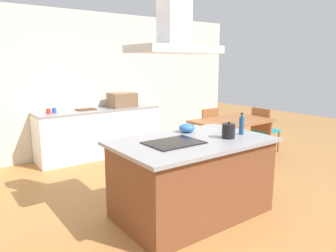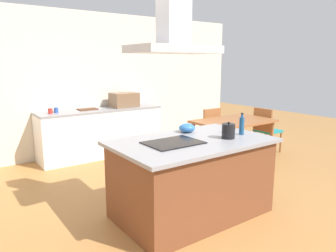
{
  "view_description": "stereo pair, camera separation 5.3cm",
  "coord_description": "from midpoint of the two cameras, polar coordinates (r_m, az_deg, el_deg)",
  "views": [
    {
      "loc": [
        -2.29,
        -2.66,
        1.76
      ],
      "look_at": [
        -0.05,
        0.4,
        1.0
      ],
      "focal_mm": 34.0,
      "sensor_mm": 36.0,
      "label": 1
    },
    {
      "loc": [
        -2.25,
        -2.69,
        1.76
      ],
      "look_at": [
        -0.05,
        0.4,
        1.0
      ],
      "focal_mm": 34.0,
      "sensor_mm": 36.0,
      "label": 2
    }
  ],
  "objects": [
    {
      "name": "wall_back",
      "position": [
        6.36,
        -15.38,
        7.22
      ],
      "size": [
        7.2,
        0.1,
        2.7
      ],
      "primitive_type": "cube",
      "color": "beige",
      "rests_on": "ground"
    },
    {
      "name": "back_counter",
      "position": [
        6.2,
        -12.38,
        -1.15
      ],
      "size": [
        2.33,
        0.62,
        0.9
      ],
      "color": "white",
      "rests_on": "ground"
    },
    {
      "name": "chair_at_right_end",
      "position": [
        6.54,
        16.53,
        -0.19
      ],
      "size": [
        0.42,
        0.42,
        0.89
      ],
      "color": "teal",
      "rests_on": "ground"
    },
    {
      "name": "chair_facing_back_wall",
      "position": [
        6.31,
        6.64,
        -0.2
      ],
      "size": [
        0.42,
        0.42,
        0.89
      ],
      "color": "teal",
      "rests_on": "ground"
    },
    {
      "name": "kitchen_island",
      "position": [
        3.74,
        3.89,
        -9.13
      ],
      "size": [
        1.8,
        1.12,
        0.9
      ],
      "color": "brown",
      "rests_on": "ground"
    },
    {
      "name": "olive_oil_bottle",
      "position": [
        3.94,
        12.67,
        0.13
      ],
      "size": [
        0.06,
        0.06,
        0.27
      ],
      "color": "navy",
      "rests_on": "kitchen_island"
    },
    {
      "name": "coffee_mug_blue",
      "position": [
        5.88,
        -19.97,
        2.66
      ],
      "size": [
        0.08,
        0.08,
        0.09
      ],
      "primitive_type": "cylinder",
      "color": "#2D56B2",
      "rests_on": "back_counter"
    },
    {
      "name": "cooktop",
      "position": [
        3.45,
        0.61,
        -3.0
      ],
      "size": [
        0.6,
        0.44,
        0.01
      ],
      "primitive_type": "cube",
      "color": "black",
      "rests_on": "kitchen_island"
    },
    {
      "name": "dining_table",
      "position": [
        5.82,
        11.13,
        0.28
      ],
      "size": [
        1.4,
        0.9,
        0.75
      ],
      "color": "#995B33",
      "rests_on": "ground"
    },
    {
      "name": "countertop_microwave",
      "position": [
        6.32,
        -8.42,
        4.65
      ],
      "size": [
        0.5,
        0.38,
        0.28
      ],
      "primitive_type": "cube",
      "color": "brown",
      "rests_on": "back_counter"
    },
    {
      "name": "cutting_board",
      "position": [
        6.08,
        -14.76,
        2.89
      ],
      "size": [
        0.34,
        0.24,
        0.02
      ],
      "primitive_type": "cube",
      "color": "#59331E",
      "rests_on": "back_counter"
    },
    {
      "name": "coffee_mug_red",
      "position": [
        5.79,
        -20.88,
        2.48
      ],
      "size": [
        0.08,
        0.08,
        0.09
      ],
      "primitive_type": "cylinder",
      "color": "red",
      "rests_on": "back_counter"
    },
    {
      "name": "tea_kettle",
      "position": [
        3.72,
        10.4,
        -0.87
      ],
      "size": [
        0.2,
        0.15,
        0.2
      ],
      "color": "black",
      "rests_on": "kitchen_island"
    },
    {
      "name": "range_hood",
      "position": [
        3.36,
        0.66,
        17.18
      ],
      "size": [
        0.9,
        0.55,
        0.78
      ],
      "color": "#ADADB2"
    },
    {
      "name": "ground",
      "position": [
        5.06,
        -7.32,
        -9.1
      ],
      "size": [
        16.0,
        16.0,
        0.0
      ],
      "primitive_type": "plane",
      "color": "#AD753D"
    },
    {
      "name": "mixing_bowl",
      "position": [
        3.98,
        3.03,
        -0.33
      ],
      "size": [
        0.2,
        0.2,
        0.11
      ],
      "primitive_type": "ellipsoid",
      "color": "#2D6BB7",
      "rests_on": "kitchen_island"
    }
  ]
}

